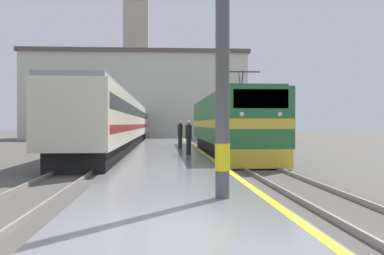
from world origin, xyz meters
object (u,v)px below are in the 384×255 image
object	(u,v)px
passenger_train	(125,122)
second_waiting_passenger	(189,136)
person_on_platform	(180,134)
locomotive_train	(228,125)
clock_tower	(136,39)
catenary_mast	(226,6)

from	to	relation	value
passenger_train	second_waiting_passenger	world-z (taller)	passenger_train
person_on_platform	second_waiting_passenger	distance (m)	5.93
passenger_train	person_on_platform	xyz separation A→B (m)	(4.59, -11.44, -0.79)
passenger_train	person_on_platform	size ratio (longest dim) A/B	26.68
second_waiting_passenger	locomotive_train	bearing A→B (deg)	56.78
locomotive_train	person_on_platform	xyz separation A→B (m)	(-2.92, 1.80, -0.60)
passenger_train	clock_tower	world-z (taller)	clock_tower
person_on_platform	clock_tower	size ratio (longest dim) A/B	0.07
passenger_train	clock_tower	xyz separation A→B (m)	(-0.56, 27.44, 12.69)
clock_tower	person_on_platform	bearing A→B (deg)	-82.46
person_on_platform	passenger_train	bearing A→B (deg)	111.85
catenary_mast	clock_tower	bearing A→B (deg)	95.23
locomotive_train	clock_tower	distance (m)	43.43
second_waiting_passenger	clock_tower	size ratio (longest dim) A/B	0.06
passenger_train	second_waiting_passenger	distance (m)	18.04
clock_tower	catenary_mast	bearing A→B (deg)	-84.77
passenger_train	second_waiting_passenger	size ratio (longest dim) A/B	27.25
person_on_platform	clock_tower	distance (m)	41.47
person_on_platform	clock_tower	xyz separation A→B (m)	(-5.15, 38.88, 13.48)
locomotive_train	person_on_platform	size ratio (longest dim) A/B	10.40
catenary_mast	clock_tower	world-z (taller)	clock_tower
catenary_mast	person_on_platform	world-z (taller)	catenary_mast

